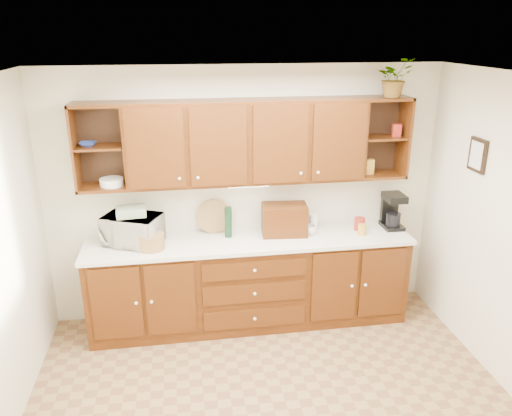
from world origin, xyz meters
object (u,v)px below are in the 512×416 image
object	(u,v)px
microwave	(133,230)
coffee_maker	(392,211)
potted_plant	(394,78)
bread_box	(284,220)

from	to	relation	value
microwave	coffee_maker	size ratio (longest dim) A/B	1.42
microwave	potted_plant	bearing A→B (deg)	24.13
bread_box	potted_plant	world-z (taller)	potted_plant
microwave	coffee_maker	bearing A→B (deg)	24.29
coffee_maker	bread_box	bearing A→B (deg)	-178.63
bread_box	microwave	bearing A→B (deg)	-174.53
bread_box	coffee_maker	bearing A→B (deg)	5.82
coffee_maker	microwave	bearing A→B (deg)	-178.82
bread_box	potted_plant	distance (m)	1.73
bread_box	coffee_maker	xyz separation A→B (m)	(1.16, 0.01, 0.02)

